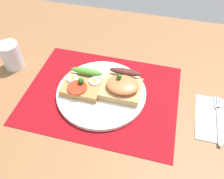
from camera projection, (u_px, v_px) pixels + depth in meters
The scene contains 8 objects.
ground_plane at pixel (102, 98), 64.96cm from camera, with size 120.00×90.00×3.20cm, color brown.
placemat at pixel (102, 94), 63.65cm from camera, with size 41.55×31.66×0.30cm, color maroon.
plate at pixel (101, 92), 63.15cm from camera, with size 24.45×24.45×1.06cm, color white.
sandwich_egg_tomato at pixel (82, 84), 62.53cm from camera, with size 10.31×9.52×4.10cm.
sandwich_salmon at pixel (122, 86), 61.28cm from camera, with size 10.51×10.25×5.75cm.
napkin at pixel (218, 119), 57.92cm from camera, with size 11.08×14.15×0.60cm, color white.
fork at pixel (219, 118), 57.62cm from camera, with size 1.62×15.03×0.32cm.
drinking_glass at pixel (11, 56), 68.46cm from camera, with size 5.85×5.85×8.17cm, color silver.
Camera 1 is at (13.10, -39.38, 48.52)cm, focal length 36.90 mm.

